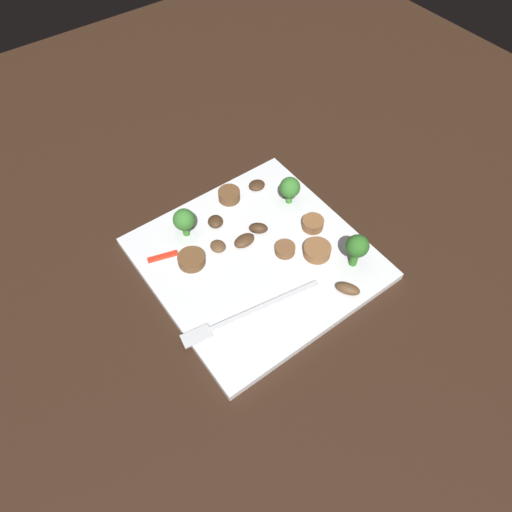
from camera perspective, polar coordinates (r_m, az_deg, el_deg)
The scene contains 18 objects.
ground_plane at distance 0.62m, azimuth 0.00°, elevation -0.60°, with size 1.40×1.40×0.00m, color black.
plate at distance 0.61m, azimuth 0.00°, elevation -0.30°, with size 0.27×0.27×0.01m, color white.
fork at distance 0.56m, azimuth -1.72°, elevation -7.34°, with size 0.18×0.04×0.00m.
broccoli_floret_0 at distance 0.65m, azimuth 4.17°, elevation 8.31°, with size 0.03×0.03×0.04m.
broccoli_floret_1 at distance 0.59m, azimuth 12.28°, elevation 1.06°, with size 0.03×0.03×0.05m.
broccoli_floret_2 at distance 0.62m, azimuth -8.78°, elevation 4.34°, with size 0.03×0.03×0.04m.
sausage_slice_0 at distance 0.64m, azimuth 6.97°, elevation 3.95°, with size 0.03×0.03×0.01m, color brown.
sausage_slice_1 at distance 0.61m, azimuth 3.57°, elevation 0.83°, with size 0.03×0.03×0.01m, color brown.
sausage_slice_2 at distance 0.60m, azimuth -7.90°, elevation -0.43°, with size 0.04×0.04×0.01m, color brown.
sausage_slice_3 at distance 0.67m, azimuth -3.31°, elevation 7.45°, with size 0.03×0.03×0.02m, color brown.
sausage_slice_4 at distance 0.61m, azimuth 7.48°, elevation 0.67°, with size 0.04×0.04×0.01m, color brown.
mushroom_0 at distance 0.63m, azimuth 0.29°, elevation 3.43°, with size 0.03×0.02×0.01m, color #422B19.
mushroom_1 at distance 0.58m, azimuth 11.18°, elevation -3.95°, with size 0.03×0.02×0.01m, color brown.
mushroom_2 at distance 0.61m, azimuth -1.77°, elevation 1.71°, with size 0.03×0.02×0.01m, color #4C331E.
mushroom_3 at distance 0.64m, azimuth -4.99°, elevation 4.23°, with size 0.02×0.02×0.01m, color #422B19.
mushroom_4 at distance 0.61m, azimuth -4.68°, elevation 1.20°, with size 0.02×0.02×0.01m, color brown.
mushroom_5 at distance 0.69m, azimuth 0.10°, elevation 8.67°, with size 0.02×0.02×0.01m, color #422B19.
pepper_strip_1 at distance 0.62m, azimuth -11.36°, elevation -0.07°, with size 0.04×0.01×0.00m, color red.
Camera 1 is at (0.21, 0.29, 0.50)m, focal length 32.69 mm.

